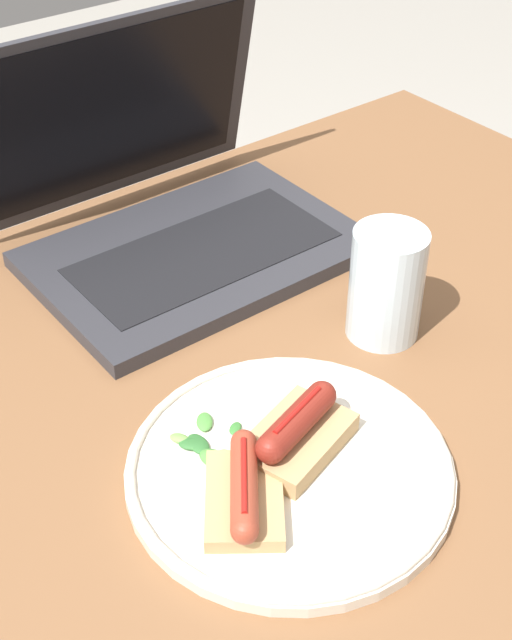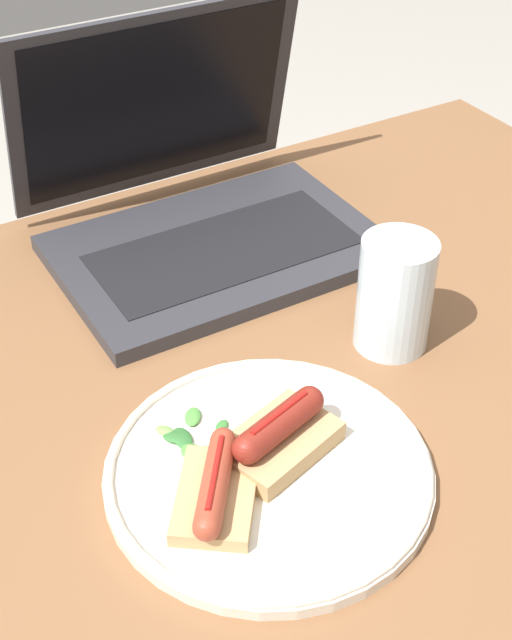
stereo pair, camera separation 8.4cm
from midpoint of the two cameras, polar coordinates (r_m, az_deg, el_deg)
name	(u,v)px [view 1 (the left image)]	position (r m, az deg, el deg)	size (l,w,h in m)	color
desk	(265,421)	(0.95, -1.96, -6.59)	(1.15, 0.76, 0.72)	brown
laptop	(174,211)	(1.04, -7.56, 6.86)	(0.36, 0.30, 0.25)	#2D2D33
plate	(290,468)	(0.77, -0.98, -9.59)	(0.28, 0.28, 0.02)	silver
sausage_toast_left	(297,432)	(0.77, -0.52, -7.33)	(0.12, 0.09, 0.05)	tan
sausage_toast_middle	(244,492)	(0.73, -4.12, -11.11)	(0.11, 0.11, 0.04)	tan
salad_pile	(210,448)	(0.78, -6.05, -8.31)	(0.07, 0.08, 0.01)	#387A33
drinking_glass	(386,284)	(0.89, 5.69, 2.19)	(0.07, 0.07, 0.12)	silver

